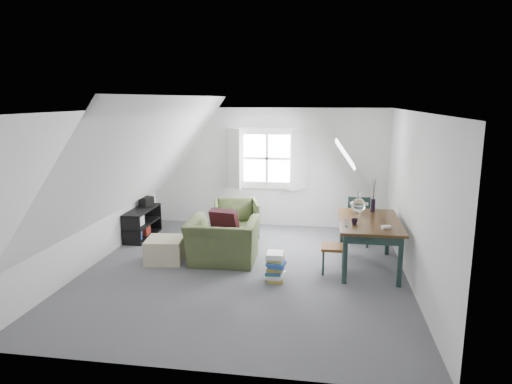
% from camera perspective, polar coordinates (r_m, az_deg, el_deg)
% --- Properties ---
extents(floor, '(5.50, 5.50, 0.00)m').
position_cam_1_polar(floor, '(7.35, -1.45, -9.81)').
color(floor, '#505055').
rests_on(floor, ground).
extents(ceiling, '(5.50, 5.50, 0.00)m').
position_cam_1_polar(ceiling, '(6.84, -1.56, 10.07)').
color(ceiling, white).
rests_on(ceiling, wall_back).
extents(wall_back, '(5.00, 0.00, 5.00)m').
position_cam_1_polar(wall_back, '(9.66, 1.41, 3.07)').
color(wall_back, silver).
rests_on(wall_back, ground).
extents(wall_front, '(5.00, 0.00, 5.00)m').
position_cam_1_polar(wall_front, '(4.40, -7.95, -7.49)').
color(wall_front, silver).
rests_on(wall_front, ground).
extents(wall_left, '(0.00, 5.50, 5.50)m').
position_cam_1_polar(wall_left, '(7.82, -19.82, 0.36)').
color(wall_left, silver).
rests_on(wall_left, ground).
extents(wall_right, '(0.00, 5.50, 5.50)m').
position_cam_1_polar(wall_right, '(7.00, 19.09, -0.86)').
color(wall_right, silver).
rests_on(wall_right, ground).
extents(slope_left, '(3.19, 5.50, 4.48)m').
position_cam_1_polar(slope_left, '(7.34, -13.55, 4.18)').
color(slope_left, white).
rests_on(slope_left, wall_left).
extents(slope_right, '(3.19, 5.50, 4.48)m').
position_cam_1_polar(slope_right, '(6.80, 11.47, 3.70)').
color(slope_right, white).
rests_on(slope_right, wall_right).
extents(dormer_window, '(1.71, 0.35, 1.30)m').
position_cam_1_polar(dormer_window, '(9.56, 1.36, 4.19)').
color(dormer_window, white).
rests_on(dormer_window, wall_back).
extents(skylight, '(0.35, 0.75, 0.47)m').
position_cam_1_polar(skylight, '(8.09, 11.07, 4.73)').
color(skylight, white).
rests_on(skylight, slope_right).
extents(armchair_near, '(1.14, 1.00, 0.73)m').
position_cam_1_polar(armchair_near, '(7.73, -4.14, -8.73)').
color(armchair_near, '#404C28').
rests_on(armchair_near, floor).
extents(armchair_far, '(1.01, 1.03, 0.77)m').
position_cam_1_polar(armchair_far, '(8.96, -2.46, -5.84)').
color(armchair_far, '#404C28').
rests_on(armchair_far, floor).
extents(throw_pillow, '(0.51, 0.36, 0.49)m').
position_cam_1_polar(throw_pillow, '(7.67, -3.96, -3.83)').
color(throw_pillow, '#380F17').
rests_on(throw_pillow, armchair_near).
extents(ottoman, '(0.67, 0.67, 0.40)m').
position_cam_1_polar(ottoman, '(7.84, -11.30, -7.10)').
color(ottoman, '#B7AA89').
rests_on(ottoman, floor).
extents(dining_table, '(0.95, 1.59, 0.79)m').
position_cam_1_polar(dining_table, '(7.48, 13.95, -4.22)').
color(dining_table, '#35200E').
rests_on(dining_table, floor).
extents(demijohn, '(0.24, 0.24, 0.34)m').
position_cam_1_polar(demijohn, '(7.84, 12.67, -1.57)').
color(demijohn, silver).
rests_on(demijohn, dining_table).
extents(vase_twigs, '(0.07, 0.08, 0.57)m').
position_cam_1_polar(vase_twigs, '(7.96, 14.42, -1.56)').
color(vase_twigs, black).
rests_on(vase_twigs, dining_table).
extents(cup, '(0.12, 0.12, 0.09)m').
position_cam_1_polar(cup, '(7.14, 12.20, -4.01)').
color(cup, black).
rests_on(cup, dining_table).
extents(paper_box, '(0.15, 0.11, 0.04)m').
position_cam_1_polar(paper_box, '(7.03, 15.94, -4.25)').
color(paper_box, white).
rests_on(paper_box, dining_table).
extents(dining_chair_far, '(0.45, 0.45, 0.96)m').
position_cam_1_polar(dining_chair_far, '(8.63, 12.59, -3.34)').
color(dining_chair_far, brown).
rests_on(dining_chair_far, floor).
extents(dining_chair_near, '(0.38, 0.38, 0.82)m').
position_cam_1_polar(dining_chair_near, '(7.24, 9.95, -6.73)').
color(dining_chair_near, brown).
rests_on(dining_chair_near, floor).
extents(media_shelf, '(0.37, 1.11, 0.57)m').
position_cam_1_polar(media_shelf, '(9.22, -14.10, -4.02)').
color(media_shelf, black).
rests_on(media_shelf, floor).
extents(electronics_box, '(0.26, 0.30, 0.20)m').
position_cam_1_polar(electronics_box, '(9.38, -13.54, -1.21)').
color(electronics_box, black).
rests_on(electronics_box, media_shelf).
extents(magazine_stack, '(0.32, 0.38, 0.43)m').
position_cam_1_polar(magazine_stack, '(6.92, 2.44, -9.30)').
color(magazine_stack, '#B29933').
rests_on(magazine_stack, floor).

